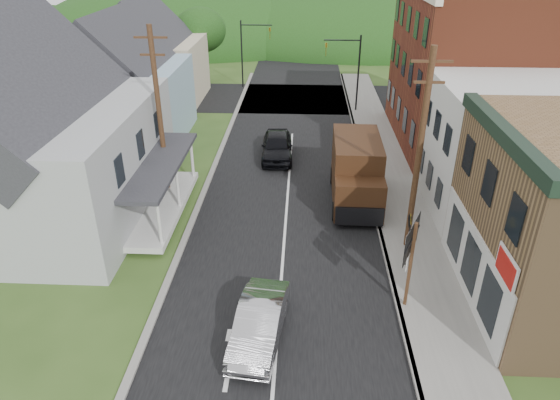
# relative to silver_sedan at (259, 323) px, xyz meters

# --- Properties ---
(ground) EXTENTS (120.00, 120.00, 0.00)m
(ground) POSITION_rel_silver_sedan_xyz_m (0.60, 2.69, -0.71)
(ground) COLOR #2D4719
(ground) RESTS_ON ground
(road) EXTENTS (9.00, 90.00, 0.02)m
(road) POSITION_rel_silver_sedan_xyz_m (0.60, 12.69, -0.71)
(road) COLOR black
(road) RESTS_ON ground
(cross_road) EXTENTS (60.00, 9.00, 0.02)m
(cross_road) POSITION_rel_silver_sedan_xyz_m (0.60, 29.69, -0.71)
(cross_road) COLOR black
(cross_road) RESTS_ON ground
(sidewalk_right) EXTENTS (2.80, 55.00, 0.15)m
(sidewalk_right) POSITION_rel_silver_sedan_xyz_m (6.50, 10.69, -0.64)
(sidewalk_right) COLOR slate
(sidewalk_right) RESTS_ON ground
(curb_right) EXTENTS (0.20, 55.00, 0.15)m
(curb_right) POSITION_rel_silver_sedan_xyz_m (5.15, 10.69, -0.64)
(curb_right) COLOR slate
(curb_right) RESTS_ON ground
(curb_left) EXTENTS (0.30, 55.00, 0.12)m
(curb_left) POSITION_rel_silver_sedan_xyz_m (-4.05, 10.69, -0.65)
(curb_left) COLOR slate
(curb_left) RESTS_ON ground
(storefront_white) EXTENTS (8.00, 7.00, 6.50)m
(storefront_white) POSITION_rel_silver_sedan_xyz_m (11.90, 10.19, 2.54)
(storefront_white) COLOR silver
(storefront_white) RESTS_ON ground
(storefront_red) EXTENTS (8.00, 12.00, 10.00)m
(storefront_red) POSITION_rel_silver_sedan_xyz_m (11.90, 19.69, 4.29)
(storefront_red) COLOR maroon
(storefront_red) RESTS_ON ground
(house_gray) EXTENTS (10.20, 12.24, 8.35)m
(house_gray) POSITION_rel_silver_sedan_xyz_m (-11.40, 8.69, 3.52)
(house_gray) COLOR #9EA1A4
(house_gray) RESTS_ON ground
(house_blue) EXTENTS (7.14, 8.16, 7.28)m
(house_blue) POSITION_rel_silver_sedan_xyz_m (-10.40, 19.69, 2.98)
(house_blue) COLOR #8AAABC
(house_blue) RESTS_ON ground
(house_cream) EXTENTS (7.14, 8.16, 7.28)m
(house_cream) POSITION_rel_silver_sedan_xyz_m (-10.90, 28.69, 2.98)
(house_cream) COLOR #C2B496
(house_cream) RESTS_ON ground
(utility_pole_right) EXTENTS (1.60, 0.26, 9.00)m
(utility_pole_right) POSITION_rel_silver_sedan_xyz_m (6.20, 6.19, 3.94)
(utility_pole_right) COLOR #472D19
(utility_pole_right) RESTS_ON ground
(utility_pole_left) EXTENTS (1.60, 0.26, 9.00)m
(utility_pole_left) POSITION_rel_silver_sedan_xyz_m (-5.90, 10.69, 3.94)
(utility_pole_left) COLOR #472D19
(utility_pole_left) RESTS_ON ground
(traffic_signal_right) EXTENTS (2.87, 0.20, 6.00)m
(traffic_signal_right) POSITION_rel_silver_sedan_xyz_m (4.90, 26.19, 3.04)
(traffic_signal_right) COLOR black
(traffic_signal_right) RESTS_ON ground
(traffic_signal_left) EXTENTS (2.87, 0.20, 6.00)m
(traffic_signal_left) POSITION_rel_silver_sedan_xyz_m (-3.70, 33.19, 3.04)
(traffic_signal_left) COLOR black
(traffic_signal_left) RESTS_ON ground
(tree_left_c) EXTENTS (5.80, 5.80, 8.41)m
(tree_left_c) POSITION_rel_silver_sedan_xyz_m (-18.40, 22.69, 5.22)
(tree_left_c) COLOR #382616
(tree_left_c) RESTS_ON ground
(tree_left_d) EXTENTS (4.80, 4.80, 6.94)m
(tree_left_d) POSITION_rel_silver_sedan_xyz_m (-8.40, 34.69, 4.17)
(tree_left_d) COLOR #382616
(tree_left_d) RESTS_ON ground
(forested_ridge) EXTENTS (90.00, 30.00, 16.00)m
(forested_ridge) POSITION_rel_silver_sedan_xyz_m (0.60, 57.69, -0.71)
(forested_ridge) COLOR #193610
(forested_ridge) RESTS_ON ground
(silver_sedan) EXTENTS (2.00, 4.47, 1.43)m
(silver_sedan) POSITION_rel_silver_sedan_xyz_m (0.00, 0.00, 0.00)
(silver_sedan) COLOR #A9A9AE
(silver_sedan) RESTS_ON ground
(dark_sedan) EXTENTS (2.08, 4.81, 1.62)m
(dark_sedan) POSITION_rel_silver_sedan_xyz_m (-0.26, 16.28, 0.09)
(dark_sedan) COLOR black
(dark_sedan) RESTS_ON ground
(delivery_van) EXTENTS (2.59, 6.03, 3.35)m
(delivery_van) POSITION_rel_silver_sedan_xyz_m (4.20, 10.61, 0.98)
(delivery_van) COLOR #311B0D
(delivery_van) RESTS_ON ground
(route_sign_cluster) EXTENTS (0.91, 1.90, 3.60)m
(route_sign_cluster) POSITION_rel_silver_sedan_xyz_m (5.35, 1.99, 1.77)
(route_sign_cluster) COLOR #472D19
(route_sign_cluster) RESTS_ON sidewalk_right
(warning_sign) EXTENTS (0.12, 0.70, 2.53)m
(warning_sign) POSITION_rel_silver_sedan_xyz_m (5.83, 4.60, 1.05)
(warning_sign) COLOR black
(warning_sign) RESTS_ON sidewalk_right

